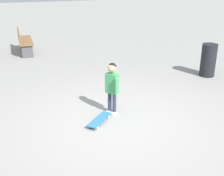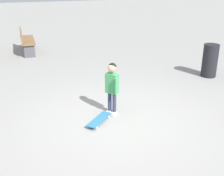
{
  "view_description": "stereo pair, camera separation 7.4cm",
  "coord_description": "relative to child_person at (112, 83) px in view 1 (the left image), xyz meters",
  "views": [
    {
      "loc": [
        -1.6,
        -4.61,
        2.67
      ],
      "look_at": [
        0.05,
        0.39,
        0.55
      ],
      "focal_mm": 46.27,
      "sensor_mm": 36.0,
      "label": 1
    },
    {
      "loc": [
        -1.53,
        -4.63,
        2.67
      ],
      "look_at": [
        0.05,
        0.39,
        0.55
      ],
      "focal_mm": 46.27,
      "sensor_mm": 36.0,
      "label": 2
    }
  ],
  "objects": [
    {
      "name": "skateboard",
      "position": [
        -0.35,
        -0.3,
        -0.6
      ],
      "size": [
        0.6,
        0.61,
        0.07
      ],
      "color": "teal",
      "rests_on": "ground"
    },
    {
      "name": "trash_bin",
      "position": [
        3.21,
        1.35,
        -0.21
      ],
      "size": [
        0.41,
        0.41,
        0.89
      ],
      "primitive_type": "cylinder",
      "color": "black",
      "rests_on": "ground"
    },
    {
      "name": "child_person",
      "position": [
        0.0,
        0.0,
        0.0
      ],
      "size": [
        0.27,
        0.4,
        1.06
      ],
      "color": "#2D3351",
      "rests_on": "ground"
    },
    {
      "name": "street_bench",
      "position": [
        -1.46,
        5.46,
        -0.23
      ],
      "size": [
        0.46,
        1.61,
        0.8
      ],
      "color": "brown",
      "rests_on": "ground"
    },
    {
      "name": "ground_plane",
      "position": [
        -0.04,
        -0.39,
        -0.66
      ],
      "size": [
        50.0,
        50.0,
        0.0
      ],
      "primitive_type": "plane",
      "color": "gray"
    }
  ]
}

